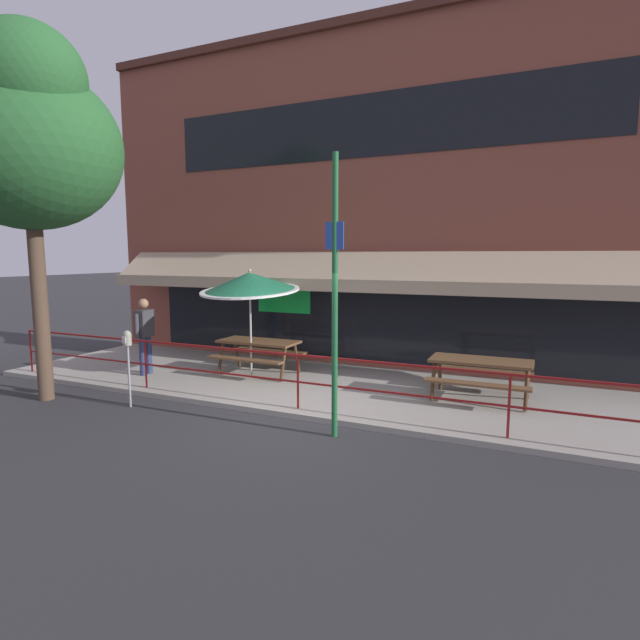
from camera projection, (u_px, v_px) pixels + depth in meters
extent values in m
plane|color=#2D2D30|center=(290.00, 419.00, 8.48)|extent=(120.00, 120.00, 0.00)
cube|color=#9E998E|center=(335.00, 388.00, 10.28)|extent=(15.00, 4.00, 0.10)
cube|color=brown|center=(372.00, 204.00, 11.81)|extent=(15.00, 0.50, 7.92)
cube|color=black|center=(370.00, 125.00, 11.35)|extent=(10.50, 0.02, 1.40)
cube|color=#522A21|center=(374.00, 20.00, 11.23)|extent=(15.00, 0.62, 0.20)
cube|color=black|center=(367.00, 315.00, 11.91)|extent=(12.00, 0.02, 2.30)
cube|color=#19D84C|center=(284.00, 299.00, 12.77)|extent=(1.50, 0.02, 0.70)
cube|color=tan|center=(360.00, 267.00, 11.27)|extent=(13.80, 0.92, 0.70)
cube|color=tan|center=(352.00, 286.00, 10.87)|extent=(13.80, 0.08, 0.28)
cylinder|color=maroon|center=(31.00, 351.00, 11.49)|extent=(0.04, 0.04, 0.95)
cylinder|color=maroon|center=(146.00, 364.00, 10.08)|extent=(0.04, 0.04, 0.95)
cylinder|color=maroon|center=(298.00, 382.00, 8.68)|extent=(0.04, 0.04, 0.95)
cylinder|color=maroon|center=(509.00, 406.00, 7.27)|extent=(0.04, 0.04, 0.95)
cube|color=maroon|center=(298.00, 355.00, 8.61)|extent=(13.80, 0.04, 0.04)
cube|color=maroon|center=(298.00, 382.00, 8.68)|extent=(13.80, 0.03, 0.03)
cube|color=brown|center=(258.00, 342.00, 11.18)|extent=(1.80, 0.80, 0.05)
cube|color=brown|center=(245.00, 360.00, 10.70)|extent=(1.80, 0.26, 0.04)
cube|color=brown|center=(272.00, 350.00, 11.75)|extent=(1.80, 0.26, 0.04)
cylinder|color=#48311E|center=(283.00, 364.00, 10.62)|extent=(0.07, 0.30, 0.73)
cylinder|color=#48311E|center=(297.00, 358.00, 11.19)|extent=(0.07, 0.30, 0.73)
cylinder|color=#48311E|center=(221.00, 357.00, 11.27)|extent=(0.07, 0.30, 0.73)
cylinder|color=#48311E|center=(237.00, 352.00, 11.85)|extent=(0.07, 0.30, 0.73)
cube|color=brown|center=(481.00, 361.00, 9.13)|extent=(1.80, 0.80, 0.05)
cube|color=brown|center=(476.00, 384.00, 8.65)|extent=(1.80, 0.26, 0.04)
cube|color=brown|center=(484.00, 370.00, 9.70)|extent=(1.80, 0.26, 0.04)
cylinder|color=#48311E|center=(526.00, 390.00, 8.57)|extent=(0.07, 0.30, 0.73)
cylinder|color=#48311E|center=(528.00, 381.00, 9.14)|extent=(0.07, 0.30, 0.73)
cylinder|color=#48311E|center=(433.00, 380.00, 9.22)|extent=(0.07, 0.30, 0.73)
cylinder|color=#48311E|center=(440.00, 373.00, 9.79)|extent=(0.07, 0.30, 0.73)
cylinder|color=#B7B2A8|center=(251.00, 325.00, 10.85)|extent=(0.04, 0.04, 2.30)
cone|color=#1E6B47|center=(250.00, 282.00, 10.72)|extent=(2.10, 2.13, 0.60)
cylinder|color=white|center=(250.00, 290.00, 10.75)|extent=(2.14, 2.14, 0.24)
sphere|color=#B7B2A8|center=(250.00, 270.00, 10.69)|extent=(0.07, 0.07, 0.07)
cylinder|color=navy|center=(149.00, 355.00, 11.29)|extent=(0.15, 0.15, 0.86)
cylinder|color=navy|center=(143.00, 356.00, 11.10)|extent=(0.15, 0.15, 0.86)
cube|color=#38383D|center=(144.00, 323.00, 11.10)|extent=(0.28, 0.42, 0.60)
cylinder|color=#38383D|center=(152.00, 323.00, 11.35)|extent=(0.10, 0.10, 0.54)
cylinder|color=#38383D|center=(137.00, 326.00, 10.86)|extent=(0.10, 0.10, 0.54)
sphere|color=#9E7051|center=(143.00, 304.00, 11.04)|extent=(0.22, 0.22, 0.22)
cylinder|color=gray|center=(129.00, 376.00, 9.07)|extent=(0.04, 0.04, 1.15)
cylinder|color=gray|center=(127.00, 340.00, 8.99)|extent=(0.15, 0.15, 0.20)
sphere|color=gray|center=(127.00, 334.00, 8.97)|extent=(0.14, 0.14, 0.14)
cube|color=silver|center=(124.00, 340.00, 8.91)|extent=(0.08, 0.01, 0.13)
cylinder|color=#1E6033|center=(335.00, 299.00, 7.39)|extent=(0.09, 0.09, 4.23)
cube|color=blue|center=(335.00, 236.00, 7.25)|extent=(0.28, 0.02, 0.40)
cylinder|color=brown|center=(40.00, 308.00, 9.41)|extent=(0.28, 0.28, 3.57)
ellipsoid|color=#28602D|center=(29.00, 149.00, 9.04)|extent=(3.42, 3.08, 2.91)
ellipsoid|color=#28602D|center=(26.00, 79.00, 8.39)|extent=(2.05, 1.88, 1.88)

